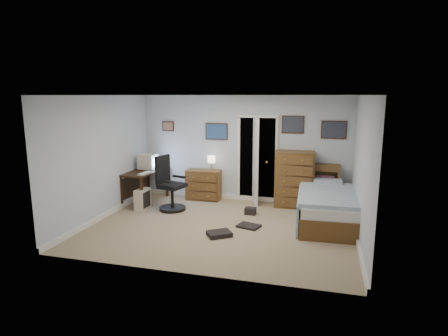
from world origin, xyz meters
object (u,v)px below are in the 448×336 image
Objects in this scene: computer_desk at (142,178)px; tall_dresser at (294,179)px; bed at (328,207)px; office_chair at (170,189)px; low_dresser at (204,185)px.

computer_desk is 3.57m from tall_dresser.
bed is at bearing -56.96° from tall_dresser.
computer_desk is 0.61× the size of bed.
tall_dresser reaches higher than office_chair.
low_dresser is at bearing 175.53° from tall_dresser.
bed is (3.37, -0.02, -0.13)m from office_chair.
computer_desk is 1.01m from office_chair.
computer_desk is at bearing -175.37° from tall_dresser.
computer_desk reaches higher than low_dresser.
low_dresser is 2.18m from tall_dresser.
tall_dresser is at bearing 11.58° from computer_desk.
computer_desk is at bearing 171.87° from bed.
computer_desk is 1.49m from low_dresser.
bed is (0.74, -0.99, -0.30)m from tall_dresser.
computer_desk is at bearing -161.27° from low_dresser.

